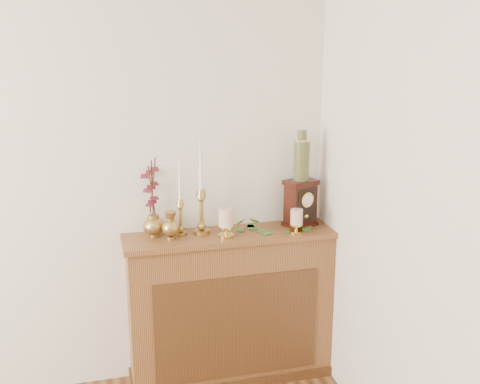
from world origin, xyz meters
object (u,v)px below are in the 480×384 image
object	(u,v)px
candlestick_center	(201,204)
bud_vase	(171,226)
ceramic_vase	(302,158)
candlestick_left	(180,211)
mantel_clock	(301,203)
ginger_jar	(152,199)

from	to	relation	value
candlestick_center	bud_vase	size ratio (longest dim) A/B	3.40
candlestick_center	bud_vase	world-z (taller)	candlestick_center
ceramic_vase	candlestick_center	bearing A→B (deg)	-179.40
candlestick_center	candlestick_left	bearing A→B (deg)	174.83
bud_vase	mantel_clock	distance (m)	0.79
bud_vase	ginger_jar	bearing A→B (deg)	125.08
candlestick_left	ginger_jar	size ratio (longest dim) A/B	0.93
candlestick_center	mantel_clock	world-z (taller)	candlestick_center
bud_vase	mantel_clock	world-z (taller)	mantel_clock
candlestick_center	ginger_jar	distance (m)	0.28
bud_vase	ginger_jar	world-z (taller)	ginger_jar
candlestick_left	ginger_jar	bearing A→B (deg)	158.74
ginger_jar	ceramic_vase	world-z (taller)	ceramic_vase
candlestick_center	bud_vase	distance (m)	0.22
mantel_clock	ceramic_vase	size ratio (longest dim) A/B	0.95
candlestick_center	mantel_clock	bearing A→B (deg)	0.37
ginger_jar	ceramic_vase	size ratio (longest dim) A/B	1.56
candlestick_center	ginger_jar	bearing A→B (deg)	165.54
ginger_jar	mantel_clock	size ratio (longest dim) A/B	1.65
bud_vase	mantel_clock	bearing A→B (deg)	4.12
mantel_clock	candlestick_center	bearing A→B (deg)	160.85
candlestick_left	ginger_jar	world-z (taller)	ginger_jar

